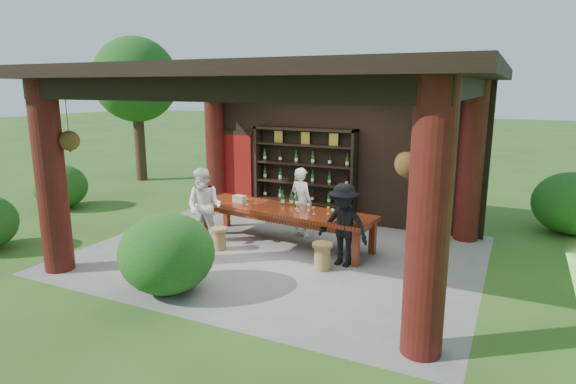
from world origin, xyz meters
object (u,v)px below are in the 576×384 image
at_px(wine_shelf, 304,174).
at_px(stool_near_right, 322,256).
at_px(stool_near_left, 219,238).
at_px(guest_woman, 204,206).
at_px(host, 301,202).
at_px(napkin_basket, 240,199).
at_px(guest_man, 343,225).
at_px(stool_far_left, 160,231).
at_px(tasting_table, 283,214).

height_order(wine_shelf, stool_near_right, wine_shelf).
relative_size(stool_near_left, guest_woman, 0.28).
distance_m(host, napkin_basket, 1.33).
relative_size(guest_woman, guest_man, 1.04).
relative_size(stool_far_left, guest_woman, 0.34).
relative_size(wine_shelf, napkin_basket, 9.75).
bearing_deg(guest_man, host, 147.03).
distance_m(tasting_table, stool_far_left, 2.54).
bearing_deg(tasting_table, stool_near_left, -137.69).
bearing_deg(stool_near_right, stool_near_left, 177.38).
height_order(stool_near_left, napkin_basket, napkin_basket).
bearing_deg(wine_shelf, tasting_table, -79.39).
xyz_separation_m(wine_shelf, host, (0.44, -1.16, -0.37)).
distance_m(tasting_table, stool_near_right, 1.65).
bearing_deg(stool_near_right, guest_man, 55.23).
xyz_separation_m(stool_near_right, host, (-1.17, 1.68, 0.49)).
relative_size(wine_shelf, tasting_table, 0.65).
bearing_deg(stool_near_right, wine_shelf, 119.55).
xyz_separation_m(guest_woman, guest_man, (2.96, 0.06, -0.03)).
relative_size(stool_near_left, stool_near_right, 0.92).
distance_m(stool_near_right, host, 2.11).
xyz_separation_m(stool_far_left, guest_woman, (0.80, 0.44, 0.51)).
height_order(wine_shelf, guest_man, wine_shelf).
relative_size(wine_shelf, stool_near_left, 5.72).
distance_m(tasting_table, napkin_basket, 1.10).
bearing_deg(guest_woman, host, 32.92).
bearing_deg(tasting_table, guest_woman, -154.60).
relative_size(stool_near_right, guest_woman, 0.31).
relative_size(stool_near_right, stool_far_left, 0.91).
distance_m(tasting_table, guest_woman, 1.61).
bearing_deg(guest_woman, wine_shelf, 57.67).
distance_m(wine_shelf, stool_near_left, 2.95).
relative_size(stool_near_left, stool_far_left, 0.84).
height_order(stool_near_right, guest_man, guest_man).
bearing_deg(stool_near_right, stool_far_left, -177.71).
relative_size(guest_woman, napkin_basket, 6.06).
bearing_deg(tasting_table, host, 82.17).
relative_size(host, guest_man, 0.99).
bearing_deg(stool_near_right, host, 124.79).
xyz_separation_m(wine_shelf, tasting_table, (0.35, -1.85, -0.48)).
bearing_deg(wine_shelf, guest_man, -53.08).
bearing_deg(stool_near_right, tasting_table, 141.91).
relative_size(wine_shelf, host, 1.70).
bearing_deg(stool_near_left, wine_shelf, 77.06).
bearing_deg(host, tasting_table, 99.23).
xyz_separation_m(tasting_table, guest_man, (1.52, -0.63, 0.12)).
xyz_separation_m(stool_near_left, stool_far_left, (-1.27, -0.24, 0.05)).
distance_m(wine_shelf, guest_woman, 2.79).
bearing_deg(guest_man, napkin_basket, 174.44).
bearing_deg(wine_shelf, stool_near_right, -60.45).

